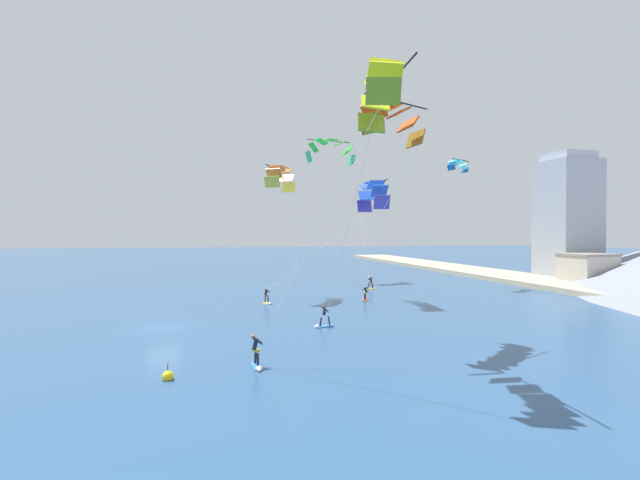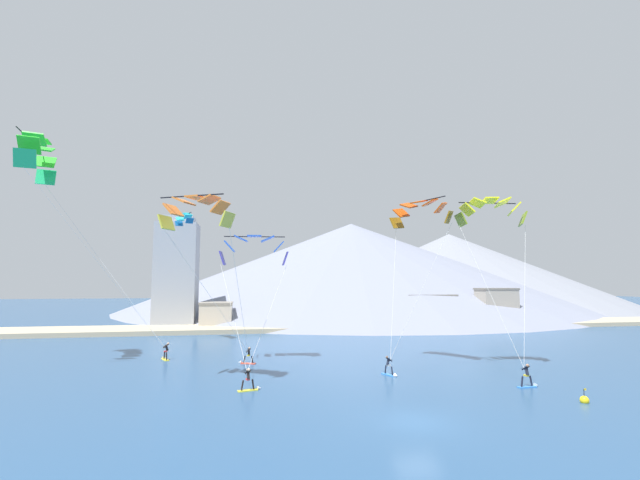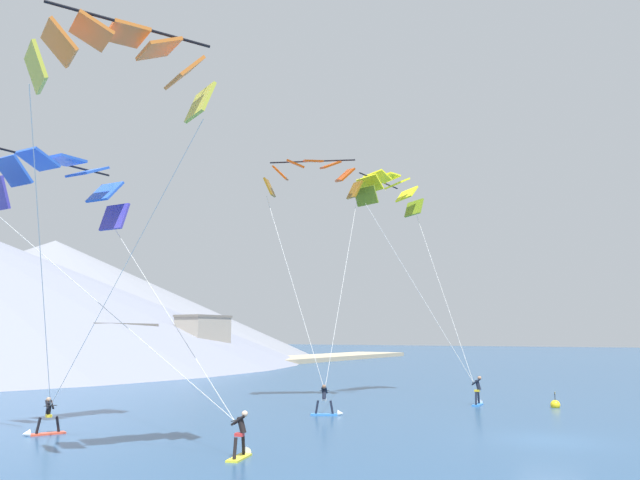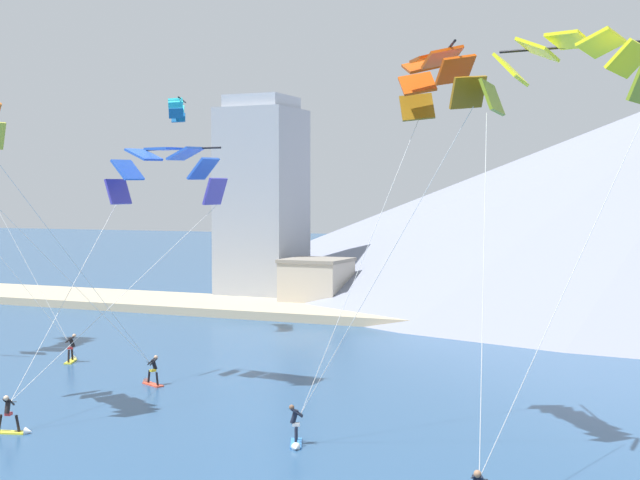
# 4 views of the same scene
# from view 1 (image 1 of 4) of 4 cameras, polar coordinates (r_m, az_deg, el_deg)

# --- Properties ---
(ground_plane) EXTENTS (400.00, 400.00, 0.00)m
(ground_plane) POSITION_cam_1_polar(r_m,az_deg,el_deg) (34.95, -20.09, -10.86)
(ground_plane) COLOR navy
(kitesurfer_near_lead) EXTENTS (1.77, 0.61, 1.82)m
(kitesurfer_near_lead) POSITION_cam_1_polar(r_m,az_deg,el_deg) (23.46, -8.43, -15.21)
(kitesurfer_near_lead) COLOR #337FDB
(kitesurfer_near_lead) RESTS_ON ground
(kitesurfer_near_trail) EXTENTS (1.78, 0.86, 1.71)m
(kitesurfer_near_trail) POSITION_cam_1_polar(r_m,az_deg,el_deg) (43.68, -7.05, -7.82)
(kitesurfer_near_trail) COLOR yellow
(kitesurfer_near_trail) RESTS_ON ground
(kitesurfer_mid_center) EXTENTS (1.08, 1.75, 1.79)m
(kitesurfer_mid_center) POSITION_cam_1_polar(r_m,az_deg,el_deg) (54.88, 6.91, -5.99)
(kitesurfer_mid_center) COLOR yellow
(kitesurfer_mid_center) RESTS_ON ground
(kitesurfer_far_left) EXTENTS (1.07, 1.75, 1.69)m
(kitesurfer_far_left) POSITION_cam_1_polar(r_m,az_deg,el_deg) (32.85, 0.32, -10.73)
(kitesurfer_far_left) COLOR #337FDB
(kitesurfer_far_left) RESTS_ON ground
(kitesurfer_far_right) EXTENTS (1.75, 1.07, 1.64)m
(kitesurfer_far_right) POSITION_cam_1_polar(r_m,az_deg,el_deg) (46.17, 6.09, -7.42)
(kitesurfer_far_right) COLOR #E54C33
(kitesurfer_far_right) RESTS_ON ground
(parafoil_kite_near_lead) EXTENTS (6.36, 7.51, 14.25)m
(parafoil_kite_near_lead) POSITION_cam_1_polar(r_m,az_deg,el_deg) (23.80, 7.99, 19.14)
(parafoil_kite_near_lead) COLOR olive
(parafoil_kite_near_trail) EXTENTS (6.84, 11.88, 11.21)m
(parafoil_kite_near_trail) POSITION_cam_1_polar(r_m,az_deg,el_deg) (45.49, 6.96, 6.26)
(parafoil_kite_near_trail) COLOR #433DAC
(parafoil_kite_mid_center) EXTENTS (13.39, 7.95, 20.06)m
(parafoil_kite_mid_center) POSITION_cam_1_polar(r_m,az_deg,el_deg) (66.44, 1.48, 12.04)
(parafoil_kite_mid_center) COLOR #1EBE6E
(parafoil_kite_far_left) EXTENTS (7.04, 6.38, 14.58)m
(parafoil_kite_far_left) POSITION_cam_1_polar(r_m,az_deg,el_deg) (29.95, 9.55, 15.72)
(parafoil_kite_far_left) COLOR #936213
(parafoil_kite_far_right) EXTENTS (7.27, 10.33, 13.24)m
(parafoil_kite_far_right) POSITION_cam_1_polar(r_m,az_deg,el_deg) (48.16, -5.25, 8.50)
(parafoil_kite_far_right) COLOR gold
(parafoil_kite_distant_high_outer) EXTENTS (2.85, 3.95, 1.57)m
(parafoil_kite_distant_high_outer) POSITION_cam_1_polar(r_m,az_deg,el_deg) (60.69, 17.93, 9.60)
(parafoil_kite_distant_high_outer) COLOR #155A99
(race_marker_buoy) EXTENTS (0.56, 0.56, 1.02)m
(race_marker_buoy) POSITION_cam_1_polar(r_m,az_deg,el_deg) (22.86, -19.62, -16.75)
(race_marker_buoy) COLOR yellow
(race_marker_buoy) RESTS_ON ground
(shore_building_promenade_mid) EXTENTS (5.50, 5.52, 4.41)m
(shore_building_promenade_mid) POSITION_cam_1_polar(r_m,az_deg,el_deg) (68.16, 32.07, -3.38)
(shore_building_promenade_mid) COLOR #B7AD9E
(shore_building_promenade_mid) RESTS_ON ground
(highrise_tower) EXTENTS (7.00, 7.00, 19.41)m
(highrise_tower) POSITION_cam_1_polar(r_m,az_deg,el_deg) (75.60, 30.11, 2.56)
(highrise_tower) COLOR #999EA8
(highrise_tower) RESTS_ON ground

